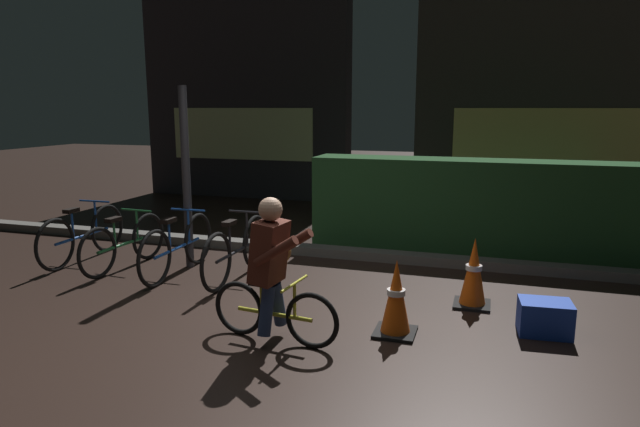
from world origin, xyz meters
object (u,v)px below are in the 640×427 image
at_px(blue_crate, 545,318).
at_px(parked_bike_center_right, 237,250).
at_px(cyclist, 272,269).
at_px(parked_bike_center_left, 178,247).
at_px(traffic_cone_far, 474,273).
at_px(traffic_cone_near, 396,298).
at_px(parked_bike_left_mid, 124,243).
at_px(street_post, 186,179).
at_px(parked_bike_leftmost, 83,235).

bearing_deg(blue_crate, parked_bike_center_right, 169.16).
distance_m(blue_crate, cyclist, 2.43).
bearing_deg(parked_bike_center_right, parked_bike_center_left, 94.95).
height_order(parked_bike_center_right, traffic_cone_far, parked_bike_center_right).
distance_m(parked_bike_center_left, traffic_cone_near, 2.94).
bearing_deg(traffic_cone_far, parked_bike_center_right, 177.85).
height_order(parked_bike_center_left, blue_crate, parked_bike_center_left).
distance_m(parked_bike_center_right, traffic_cone_far, 2.65).
relative_size(parked_bike_left_mid, parked_bike_center_right, 0.92).
height_order(street_post, parked_bike_leftmost, street_post).
bearing_deg(blue_crate, cyclist, -159.64).
distance_m(parked_bike_leftmost, traffic_cone_far, 4.90).
relative_size(parked_bike_center_left, blue_crate, 3.69).
xyz_separation_m(street_post, traffic_cone_far, (3.43, -0.37, -0.77)).
relative_size(parked_bike_center_left, parked_bike_center_right, 0.99).
distance_m(parked_bike_left_mid, traffic_cone_near, 3.68).
bearing_deg(parked_bike_center_left, traffic_cone_near, -110.30).
xyz_separation_m(parked_bike_leftmost, parked_bike_left_mid, (0.73, -0.13, -0.02)).
relative_size(parked_bike_leftmost, cyclist, 1.31).
xyz_separation_m(parked_bike_center_right, cyclist, (1.04, -1.46, 0.28)).
bearing_deg(parked_bike_center_right, street_post, 71.80).
bearing_deg(parked_bike_center_left, traffic_cone_far, -91.74).
distance_m(traffic_cone_near, cyclist, 1.11).
relative_size(parked_bike_left_mid, traffic_cone_near, 2.23).
height_order(traffic_cone_far, blue_crate, traffic_cone_far).
height_order(parked_bike_leftmost, blue_crate, parked_bike_leftmost).
xyz_separation_m(traffic_cone_far, cyclist, (-1.60, -1.36, 0.29)).
distance_m(street_post, parked_bike_left_mid, 1.12).
height_order(street_post, blue_crate, street_post).
height_order(parked_bike_center_left, cyclist, cyclist).
xyz_separation_m(parked_bike_left_mid, traffic_cone_far, (4.16, -0.07, 0.02)).
bearing_deg(street_post, parked_bike_center_left, -82.89).
relative_size(parked_bike_leftmost, traffic_cone_far, 2.32).
xyz_separation_m(traffic_cone_far, blue_crate, (0.63, -0.53, -0.19)).
height_order(parked_bike_center_left, traffic_cone_far, parked_bike_center_left).
relative_size(street_post, parked_bike_leftmost, 1.36).
relative_size(street_post, traffic_cone_far, 3.16).
bearing_deg(parked_bike_left_mid, cyclist, -115.10).
xyz_separation_m(parked_bike_center_left, cyclist, (1.79, -1.40, 0.29)).
height_order(parked_bike_left_mid, parked_bike_center_left, parked_bike_center_left).
bearing_deg(parked_bike_center_left, cyclist, -128.97).
distance_m(parked_bike_center_left, blue_crate, 4.07).
relative_size(traffic_cone_far, blue_crate, 1.60).
bearing_deg(traffic_cone_far, parked_bike_center_left, 179.24).
bearing_deg(parked_bike_left_mid, blue_crate, -93.12).
relative_size(parked_bike_center_right, cyclist, 1.32).
bearing_deg(cyclist, traffic_cone_near, 30.16).
distance_m(parked_bike_center_right, traffic_cone_near, 2.27).
bearing_deg(blue_crate, street_post, 167.52).
xyz_separation_m(parked_bike_center_right, blue_crate, (3.28, -0.63, -0.19)).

